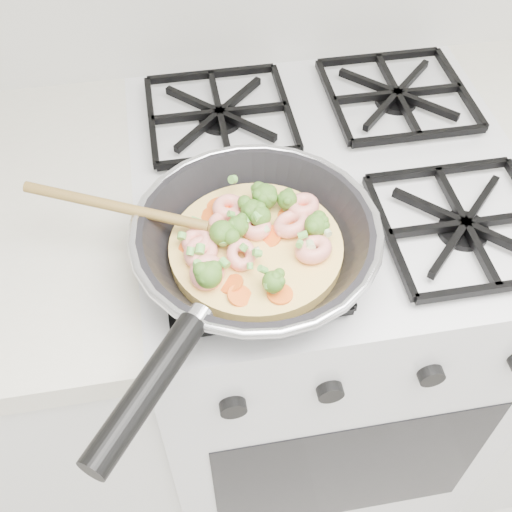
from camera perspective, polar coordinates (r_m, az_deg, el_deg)
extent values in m
cube|color=silver|center=(1.32, 5.02, -7.00)|extent=(0.60, 0.60, 0.90)
cube|color=black|center=(1.19, 8.48, -19.05)|extent=(0.48, 0.00, 0.40)
cube|color=black|center=(0.96, 6.89, 7.98)|extent=(0.56, 0.56, 0.02)
torus|color=silver|center=(0.77, 0.00, 2.39)|extent=(0.32, 0.32, 0.01)
cylinder|color=black|center=(0.66, -9.92, -11.95)|extent=(0.14, 0.17, 0.03)
cylinder|color=#FFD66E|center=(0.80, 0.00, 0.69)|extent=(0.22, 0.22, 0.02)
ellipsoid|color=olive|center=(0.79, -3.55, 2.07)|extent=(0.06, 0.06, 0.02)
cylinder|color=olive|center=(0.81, -12.52, 4.39)|extent=(0.23, 0.09, 0.04)
torus|color=#FFAB96|center=(0.76, -4.46, -1.46)|extent=(0.07, 0.06, 0.03)
torus|color=#FFAB96|center=(0.80, -0.17, 2.79)|extent=(0.07, 0.07, 0.03)
torus|color=#FFAB96|center=(0.78, -5.02, 0.32)|extent=(0.07, 0.07, 0.02)
torus|color=#FFAB96|center=(0.81, 3.22, 2.94)|extent=(0.07, 0.07, 0.03)
torus|color=#FFAB96|center=(0.79, -5.36, 1.27)|extent=(0.05, 0.05, 0.02)
torus|color=#FFAB96|center=(0.81, -2.75, 3.04)|extent=(0.06, 0.06, 0.03)
torus|color=#FFAB96|center=(0.82, -2.52, 4.42)|extent=(0.07, 0.07, 0.02)
torus|color=#FFAB96|center=(0.83, 4.28, 4.52)|extent=(0.07, 0.07, 0.02)
torus|color=#FFAB96|center=(0.77, -1.34, 0.10)|extent=(0.06, 0.05, 0.03)
torus|color=#FFAB96|center=(0.78, 5.22, 0.59)|extent=(0.06, 0.06, 0.02)
ellipsoid|color=#4E812A|center=(0.79, 5.45, 2.82)|extent=(0.04, 0.04, 0.03)
ellipsoid|color=#4E812A|center=(0.82, 2.83, 5.12)|extent=(0.03, 0.03, 0.03)
ellipsoid|color=#4E812A|center=(0.82, 0.81, 5.42)|extent=(0.04, 0.04, 0.03)
ellipsoid|color=#4E812A|center=(0.73, 1.58, -2.35)|extent=(0.03, 0.03, 0.03)
ellipsoid|color=#4E812A|center=(0.79, -1.65, 2.72)|extent=(0.04, 0.04, 0.03)
ellipsoid|color=#4E812A|center=(0.78, -3.09, 2.11)|extent=(0.04, 0.04, 0.03)
ellipsoid|color=#4E812A|center=(0.81, -0.36, 4.13)|extent=(0.04, 0.04, 0.03)
ellipsoid|color=#4E812A|center=(0.80, 0.41, 3.60)|extent=(0.04, 0.04, 0.03)
ellipsoid|color=#4E812A|center=(0.74, -4.30, -1.72)|extent=(0.04, 0.04, 0.03)
ellipsoid|color=#4E812A|center=(0.82, 0.65, 5.27)|extent=(0.04, 0.04, 0.03)
cylinder|color=orange|center=(0.81, -0.53, 2.73)|extent=(0.04, 0.04, 0.01)
cylinder|color=orange|center=(0.83, -2.29, 4.36)|extent=(0.04, 0.04, 0.01)
cylinder|color=orange|center=(0.81, -3.56, 2.67)|extent=(0.04, 0.04, 0.01)
cylinder|color=orange|center=(0.82, -0.13, 3.51)|extent=(0.03, 0.03, 0.01)
cylinder|color=orange|center=(0.84, -3.46, 4.51)|extent=(0.04, 0.04, 0.00)
cylinder|color=orange|center=(0.77, -4.44, -1.35)|extent=(0.03, 0.03, 0.01)
cylinder|color=orange|center=(0.83, -4.16, 3.80)|extent=(0.03, 0.03, 0.01)
cylinder|color=orange|center=(0.74, -1.49, -3.61)|extent=(0.04, 0.04, 0.01)
cylinder|color=orange|center=(0.80, 1.18, 1.76)|extent=(0.04, 0.04, 0.01)
cylinder|color=orange|center=(0.74, 2.19, -3.44)|extent=(0.03, 0.03, 0.00)
cylinder|color=orange|center=(0.81, -4.08, 2.52)|extent=(0.04, 0.04, 0.00)
cylinder|color=orange|center=(0.83, 3.47, 4.30)|extent=(0.04, 0.04, 0.01)
cylinder|color=orange|center=(0.75, -2.25, -2.53)|extent=(0.04, 0.04, 0.01)
cylinder|color=orange|center=(0.83, 2.94, 3.67)|extent=(0.04, 0.04, 0.01)
cylinder|color=orange|center=(0.79, -6.14, 0.64)|extent=(0.03, 0.03, 0.01)
cylinder|color=orange|center=(0.82, -0.12, 3.59)|extent=(0.03, 0.03, 0.01)
cylinder|color=#68B94A|center=(0.84, -2.11, 6.94)|extent=(0.01, 0.01, 0.01)
cylinder|color=#68B94A|center=(0.80, -0.92, 3.20)|extent=(0.01, 0.01, 0.01)
cylinder|color=#68B94A|center=(0.79, 0.21, 3.61)|extent=(0.01, 0.01, 0.01)
cylinder|color=#68B94A|center=(0.77, -2.97, 1.29)|extent=(0.01, 0.01, 0.01)
cylinder|color=#68B94A|center=(0.78, -6.73, 1.79)|extent=(0.01, 0.01, 0.01)
cylinder|color=#68B94A|center=(0.75, -0.54, -0.91)|extent=(0.01, 0.01, 0.01)
cylinder|color=beige|center=(0.76, 0.09, 0.33)|extent=(0.01, 0.01, 0.01)
cylinder|color=beige|center=(0.79, 0.97, 2.46)|extent=(0.01, 0.01, 0.01)
cylinder|color=#68B94A|center=(0.75, 0.11, 0.28)|extent=(0.01, 0.01, 0.01)
cylinder|color=#68B94A|center=(0.73, 1.10, -2.61)|extent=(0.01, 0.01, 0.01)
cylinder|color=#68B94A|center=(0.75, -5.33, -0.71)|extent=(0.01, 0.01, 0.01)
cylinder|color=#68B94A|center=(0.76, -5.96, 0.45)|extent=(0.01, 0.01, 0.01)
cylinder|color=#68B94A|center=(0.73, 0.62, -1.23)|extent=(0.01, 0.01, 0.01)
cylinder|color=#68B94A|center=(0.76, 3.96, 1.09)|extent=(0.01, 0.01, 0.01)
cylinder|color=#68B94A|center=(0.80, -2.28, 3.81)|extent=(0.01, 0.01, 0.01)
cylinder|color=#68B94A|center=(0.76, -1.10, 0.79)|extent=(0.01, 0.01, 0.01)
cylinder|color=#68B94A|center=(0.77, 4.26, 1.90)|extent=(0.01, 0.01, 0.01)
cylinder|color=beige|center=(0.77, 4.93, 0.94)|extent=(0.01, 0.01, 0.01)
cylinder|color=#68B94A|center=(0.75, -2.87, -0.63)|extent=(0.01, 0.01, 0.01)
cylinder|color=beige|center=(0.80, -0.18, 3.60)|extent=(0.01, 0.01, 0.01)
cylinder|color=#68B94A|center=(0.76, -5.09, 0.59)|extent=(0.01, 0.01, 0.01)
cylinder|color=beige|center=(0.79, 6.47, 2.15)|extent=(0.01, 0.01, 0.01)
cylinder|color=#68B94A|center=(0.80, -5.57, 3.19)|extent=(0.01, 0.01, 0.01)
cylinder|color=#68B94A|center=(0.83, -0.06, 5.99)|extent=(0.01, 0.01, 0.01)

